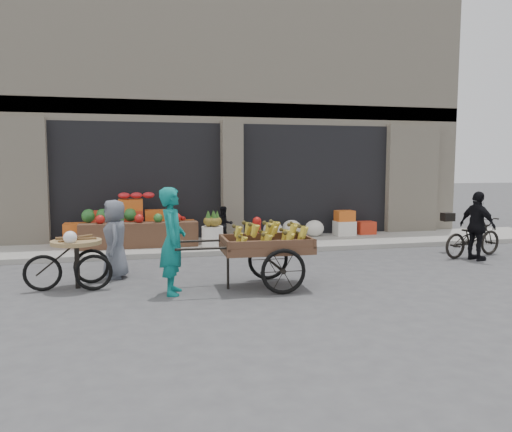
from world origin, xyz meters
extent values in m
plane|color=#424244|center=(0.00, 0.00, 0.00)|extent=(80.00, 80.00, 0.00)
cube|color=gray|center=(0.00, 4.10, 0.06)|extent=(18.00, 2.20, 0.12)
cube|color=beige|center=(0.00, 8.20, 3.50)|extent=(14.00, 6.00, 7.00)
cube|color=gray|center=(0.00, 5.35, 3.60)|extent=(14.00, 0.30, 0.40)
cube|color=black|center=(-2.48, 6.00, 1.67)|extent=(4.40, 1.60, 3.10)
cube|color=black|center=(2.48, 6.00, 1.67)|extent=(4.40, 1.60, 3.10)
cube|color=beige|center=(0.00, 5.15, 1.67)|extent=(0.55, 0.80, 3.22)
cube|color=brown|center=(-2.48, 3.95, 0.42)|extent=(2.80, 0.45, 0.60)
sphere|color=#1E5923|center=(-3.17, 4.45, 0.86)|extent=(0.34, 0.34, 0.34)
cylinder|color=silver|center=(-0.75, 3.60, 0.37)|extent=(0.52, 0.52, 0.50)
cylinder|color=#A5140F|center=(0.35, 3.55, 0.40)|extent=(0.20, 0.20, 0.56)
sphere|color=#A5140F|center=(0.35, 3.55, 0.72)|extent=(0.22, 0.22, 0.22)
cylinder|color=orange|center=(0.85, 3.50, 0.27)|extent=(0.32, 0.32, 0.30)
ellipsoid|color=silver|center=(1.68, 4.70, 0.34)|extent=(1.70, 0.60, 0.44)
imported|color=black|center=(-0.35, 4.20, 0.58)|extent=(0.51, 0.43, 0.93)
cube|color=brown|center=(-0.37, -0.09, 0.69)|extent=(1.53, 1.02, 0.13)
torus|color=black|center=(-0.21, -0.63, 0.38)|extent=(0.76, 0.09, 0.76)
torus|color=black|center=(-0.19, 0.44, 0.38)|extent=(0.76, 0.09, 0.76)
cylinder|color=black|center=(-1.03, -0.07, 0.31)|extent=(0.05, 0.05, 0.63)
imported|color=#0E726D|center=(-1.96, -0.16, 0.88)|extent=(0.51, 0.69, 1.76)
cylinder|color=#9E7F51|center=(-3.54, 0.59, 0.80)|extent=(0.95, 0.95, 0.07)
cube|color=black|center=(-3.54, 0.59, 0.40)|extent=(0.09, 0.09, 0.80)
torus|color=black|center=(-3.25, 0.35, 0.31)|extent=(0.62, 0.15, 0.62)
torus|color=black|center=(-3.33, 0.91, 0.31)|extent=(0.62, 0.15, 0.62)
torus|color=black|center=(-4.08, 0.51, 0.31)|extent=(0.62, 0.15, 0.62)
imported|color=slate|center=(-2.93, 1.26, 0.73)|extent=(0.51, 0.75, 1.47)
imported|color=black|center=(4.98, 1.55, 0.45)|extent=(1.81, 0.98, 0.90)
imported|color=black|center=(4.78, 1.15, 0.77)|extent=(0.57, 0.96, 1.53)
camera|label=1|loc=(-2.52, -8.30, 2.13)|focal=35.00mm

